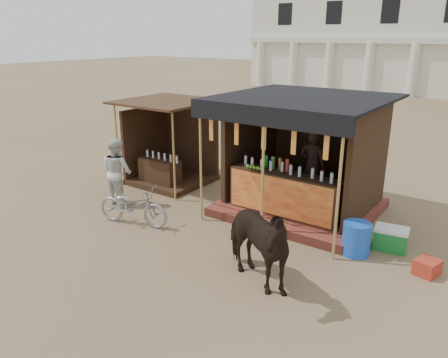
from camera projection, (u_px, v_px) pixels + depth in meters
The scene contains 10 objects.
ground at pixel (177, 253), 8.60m from camera, with size 120.00×120.00×0.00m, color #846B4C.
main_stall at pixel (302, 171), 10.31m from camera, with size 3.60×3.61×2.78m.
secondary_stall at pixel (168, 153), 12.58m from camera, with size 2.40×2.40×2.38m.
cow at pixel (254, 242), 7.30m from camera, with size 0.84×1.85×1.56m, color black.
motorbike at pixel (133, 206), 9.75m from camera, with size 0.60×1.72×0.90m, color gray.
bystander at pixel (117, 171), 10.87m from camera, with size 0.82×0.64×1.69m, color silver.
blue_barrel at pixel (356, 239), 8.45m from camera, with size 0.54×0.54×0.65m, color blue.
red_crate at pixel (427, 267), 7.78m from camera, with size 0.36×0.41×0.29m, color #A72C1B.
cooler at pixel (391, 239), 8.67m from camera, with size 0.70×0.53×0.46m.
background_building at pixel (430, 36), 31.55m from camera, with size 26.00×7.45×8.18m.
Camera 1 is at (5.25, -5.72, 4.09)m, focal length 35.00 mm.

